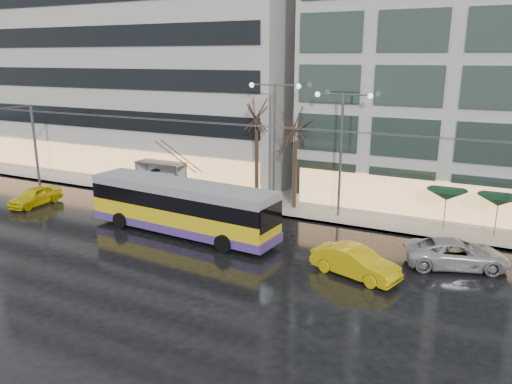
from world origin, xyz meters
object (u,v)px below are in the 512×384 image
Objects in this scene: trolleybus at (182,209)px; taxi_a at (35,196)px; street_lamp_near at (274,128)px; bus_shelter at (159,169)px.

taxi_a is (-13.63, 0.29, -0.92)m from trolleybus.
street_lamp_near is 2.13× the size of taxi_a.
trolleybus reaches higher than taxi_a.
taxi_a is at bearing -156.22° from street_lamp_near.
trolleybus is 1.46× the size of street_lamp_near.
trolleybus is 10.54m from bus_shelter.
street_lamp_near is (2.97, 7.61, 4.35)m from trolleybus.
street_lamp_near is at bearing 68.66° from trolleybus.
bus_shelter is 9.60m from taxi_a.
bus_shelter is (-7.41, 7.49, 0.32)m from trolleybus.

